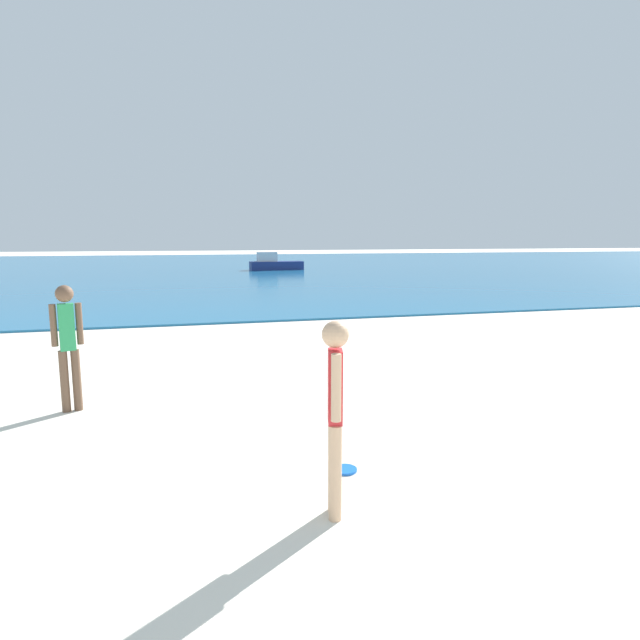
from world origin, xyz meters
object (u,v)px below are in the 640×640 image
object	(u,v)px
frisbee	(345,470)
person_distant	(68,340)
boat_far	(274,264)
person_standing	(335,407)

from	to	relation	value
frisbee	person_distant	size ratio (longest dim) A/B	0.14
person_distant	boat_far	size ratio (longest dim) A/B	0.46
person_standing	frisbee	xyz separation A→B (m)	(0.35, 0.81, -0.95)
person_standing	boat_far	size ratio (longest dim) A/B	0.44
frisbee	person_distant	world-z (taller)	person_distant
person_distant	person_standing	bearing A→B (deg)	-66.29
frisbee	boat_far	size ratio (longest dim) A/B	0.06
person_distant	boat_far	bearing A→B (deg)	61.63
person_standing	person_distant	xyz separation A→B (m)	(-2.69, 3.59, 0.03)
person_distant	boat_far	world-z (taller)	person_distant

